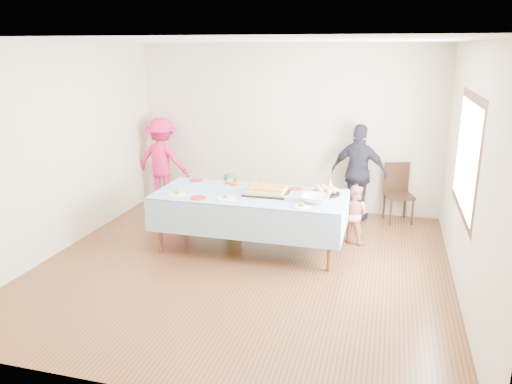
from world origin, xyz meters
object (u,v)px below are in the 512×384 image
adult_left (162,161)px  party_table (250,198)px  dining_chair (398,189)px  birthday_cake (267,190)px

adult_left → party_table: bearing=144.0°
party_table → dining_chair: size_ratio=2.75×
party_table → adult_left: 2.60m
dining_chair → adult_left: bearing=163.3°
dining_chair → party_table: bearing=-155.8°
birthday_cake → adult_left: size_ratio=0.38×
birthday_cake → adult_left: 2.75m
party_table → adult_left: size_ratio=1.68×
party_table → birthday_cake: size_ratio=4.40×
adult_left → birthday_cake: bearing=147.6°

